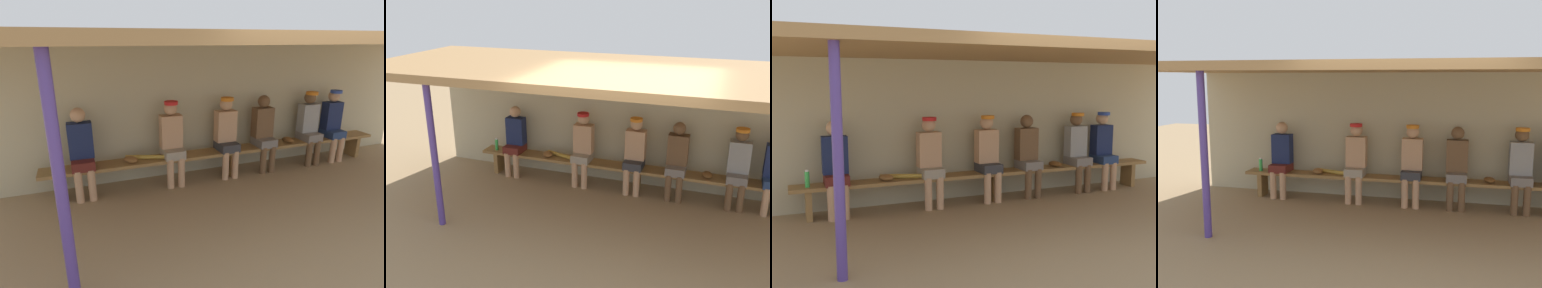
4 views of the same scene
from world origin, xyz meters
The scene contains 14 objects.
ground_plane centered at (0.00, 0.00, 0.00)m, with size 24.00×24.00×0.00m, color #937754.
back_wall centered at (0.00, 2.00, 1.10)m, with size 8.00×0.20×2.20m, color #B7AD8C.
dugout_roof centered at (0.00, 0.70, 2.26)m, with size 8.00×2.80×0.12m, color #9E7547.
support_post centered at (-2.57, -0.55, 1.10)m, with size 0.10×0.10×2.20m, color #4C388C.
bench centered at (0.00, 1.55, 0.39)m, with size 6.00×0.36×0.46m.
player_in_red centered at (-2.38, 1.55, 0.73)m, with size 0.34×0.42×1.34m.
player_in_blue centered at (1.62, 1.55, 0.75)m, with size 0.34×0.42×1.34m.
player_leftmost centered at (-1.02, 1.55, 0.75)m, with size 0.34×0.42×1.34m.
player_near_post centered at (-0.07, 1.55, 0.75)m, with size 0.34×0.42×1.34m.
player_with_sunglasses centered at (0.65, 1.55, 0.73)m, with size 0.34×0.42×1.34m.
water_bottle_clear centered at (-2.75, 1.50, 0.57)m, with size 0.06×0.06×0.24m.
baseball_glove_dark_brown centered at (-1.69, 1.52, 0.51)m, with size 0.24×0.17×0.09m, color brown.
baseball_glove_tan centered at (1.17, 1.53, 0.51)m, with size 0.24×0.17×0.09m, color brown.
baseball_bat centered at (-1.38, 1.55, 0.49)m, with size 0.07×0.07×0.78m, color #B28C33.
Camera 4 is at (0.56, -5.44, 2.11)m, focal length 40.12 mm.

